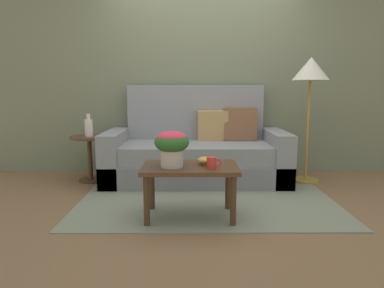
% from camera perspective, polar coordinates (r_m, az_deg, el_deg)
% --- Properties ---
extents(ground_plane, '(14.00, 14.00, 0.00)m').
position_cam_1_polar(ground_plane, '(3.65, 2.41, -8.85)').
color(ground_plane, brown).
extents(wall_back, '(6.40, 0.12, 2.90)m').
position_cam_1_polar(wall_back, '(4.67, 1.83, 13.11)').
color(wall_back, slate).
rests_on(wall_back, ground).
extents(area_rug, '(2.58, 1.70, 0.01)m').
position_cam_1_polar(area_rug, '(3.58, 2.47, -9.17)').
color(area_rug, gray).
rests_on(area_rug, ground).
extents(couch, '(2.20, 0.93, 1.18)m').
position_cam_1_polar(couch, '(4.24, 0.79, -1.44)').
color(couch, slate).
rests_on(couch, ground).
extents(coffee_table, '(0.83, 0.51, 0.47)m').
position_cam_1_polar(coffee_table, '(2.98, -0.35, -5.01)').
color(coffee_table, '#442D1B').
rests_on(coffee_table, ground).
extents(side_table, '(0.45, 0.45, 0.57)m').
position_cam_1_polar(side_table, '(4.35, -16.82, -0.99)').
color(side_table, '#4C331E').
rests_on(side_table, ground).
extents(floor_lamp, '(0.43, 0.43, 1.50)m').
position_cam_1_polar(floor_lamp, '(4.31, 19.28, 10.59)').
color(floor_lamp, olive).
rests_on(floor_lamp, ground).
extents(potted_plant, '(0.30, 0.30, 0.31)m').
position_cam_1_polar(potted_plant, '(2.89, -3.41, -0.05)').
color(potted_plant, '#B7B2A8').
rests_on(potted_plant, coffee_table).
extents(coffee_mug, '(0.13, 0.08, 0.10)m').
position_cam_1_polar(coffee_mug, '(2.85, 3.37, -3.15)').
color(coffee_mug, red).
rests_on(coffee_mug, coffee_table).
extents(snack_bowl, '(0.14, 0.14, 0.07)m').
position_cam_1_polar(snack_bowl, '(3.00, 2.18, -2.73)').
color(snack_bowl, gold).
rests_on(snack_bowl, coffee_table).
extents(table_vase, '(0.10, 0.10, 0.27)m').
position_cam_1_polar(table_vase, '(4.30, -16.94, 2.74)').
color(table_vase, silver).
rests_on(table_vase, side_table).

